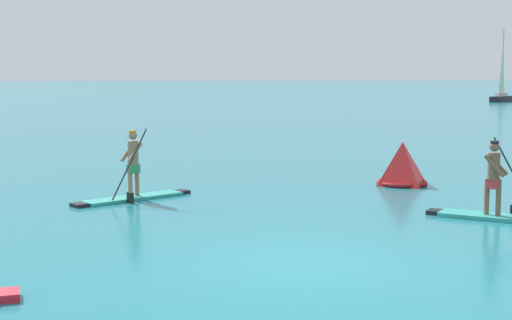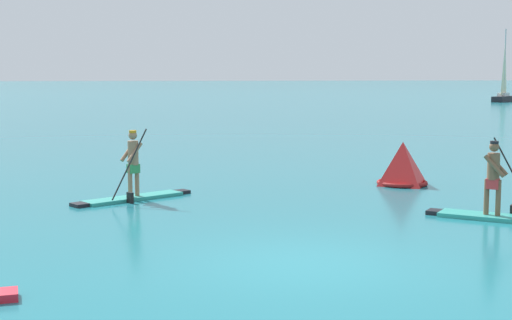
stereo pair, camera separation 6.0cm
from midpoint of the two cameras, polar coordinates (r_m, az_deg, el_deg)
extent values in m
plane|color=#1E727F|center=(12.88, 3.66, -7.60)|extent=(440.00, 440.00, 0.00)
cube|color=red|center=(11.39, -17.91, -9.54)|extent=(0.38, 0.49, 0.12)
cube|color=teal|center=(19.18, -9.04, -2.80)|extent=(2.48, 1.97, 0.08)
cube|color=black|center=(18.44, -12.92, -3.27)|extent=(0.50, 0.52, 0.08)
cube|color=black|center=(20.00, -5.46, -2.36)|extent=(0.46, 0.47, 0.08)
cylinder|color=#997051|center=(19.07, -9.26, -1.55)|extent=(0.11, 0.11, 0.78)
cylinder|color=#997051|center=(19.18, -8.76, -1.49)|extent=(0.11, 0.11, 0.78)
cube|color=#338C4C|center=(19.08, -9.03, -0.62)|extent=(0.34, 0.33, 0.22)
cylinder|color=#997051|center=(19.04, -9.05, 0.53)|extent=(0.26, 0.26, 0.59)
sphere|color=#997051|center=(19.00, -9.07, 1.82)|extent=(0.21, 0.21, 0.21)
cylinder|color=orange|center=(18.99, -9.08, 2.11)|extent=(0.18, 0.18, 0.06)
cylinder|color=#997051|center=(18.88, -8.93, 0.55)|extent=(0.40, 0.32, 0.51)
cylinder|color=#997051|center=(19.14, -9.42, 0.63)|extent=(0.40, 0.32, 0.51)
cylinder|color=black|center=(18.55, -9.31, -0.31)|extent=(0.85, 0.64, 1.66)
cube|color=black|center=(18.67, -9.26, -2.87)|extent=(0.18, 0.21, 0.32)
cube|color=teal|center=(17.24, 17.44, -4.09)|extent=(2.29, 1.91, 0.09)
cube|color=black|center=(17.53, 13.23, -3.78)|extent=(0.48, 0.50, 0.09)
cylinder|color=brown|center=(17.16, 17.68, -2.69)|extent=(0.11, 0.11, 0.77)
cylinder|color=brown|center=(17.20, 16.88, -2.64)|extent=(0.11, 0.11, 0.77)
cube|color=red|center=(17.14, 17.32, -1.69)|extent=(0.34, 0.33, 0.22)
cylinder|color=brown|center=(17.09, 17.36, -0.45)|extent=(0.26, 0.26, 0.57)
sphere|color=brown|center=(17.04, 17.41, 0.95)|extent=(0.21, 0.21, 0.21)
cylinder|color=black|center=(17.03, 17.42, 1.26)|extent=(0.18, 0.18, 0.06)
cylinder|color=brown|center=(17.22, 17.63, -0.34)|extent=(0.41, 0.34, 0.50)
cylinder|color=brown|center=(16.93, 17.43, -0.45)|extent=(0.41, 0.34, 0.50)
cube|color=black|center=(17.61, 18.65, -3.69)|extent=(0.18, 0.21, 0.32)
pyramid|color=red|center=(21.67, 10.93, -0.25)|extent=(1.45, 1.45, 1.21)
torus|color=maroon|center=(21.74, 10.90, -1.67)|extent=(1.41, 1.41, 0.12)
cube|color=black|center=(81.72, 17.95, 4.34)|extent=(3.57, 3.76, 0.56)
cylinder|color=#B2B2B7|center=(81.68, 18.05, 6.91)|extent=(0.12, 0.12, 6.75)
pyramid|color=beige|center=(81.67, 18.04, 6.62)|extent=(1.17, 1.50, 5.73)
cube|color=silver|center=(81.71, 17.96, 4.66)|extent=(1.57, 1.61, 0.34)
camera|label=1|loc=(0.03, -89.91, 0.01)|focal=53.73mm
camera|label=2|loc=(0.03, 90.09, -0.01)|focal=53.73mm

